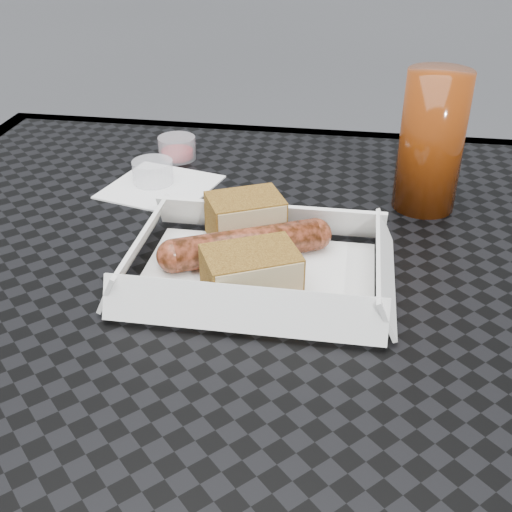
{
  "coord_description": "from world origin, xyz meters",
  "views": [
    {
      "loc": [
        0.14,
        -0.53,
        1.08
      ],
      "look_at": [
        0.06,
        -0.03,
        0.78
      ],
      "focal_mm": 45.0,
      "sensor_mm": 36.0,
      "label": 1
    }
  ],
  "objects_px": {
    "drink_glass": "(431,142)",
    "food_tray": "(258,276)",
    "bratwurst": "(247,245)",
    "patio_table": "(208,322)"
  },
  "relations": [
    {
      "from": "drink_glass",
      "to": "food_tray",
      "type": "bearing_deg",
      "value": -132.26
    },
    {
      "from": "bratwurst",
      "to": "drink_glass",
      "type": "height_order",
      "value": "drink_glass"
    },
    {
      "from": "bratwurst",
      "to": "drink_glass",
      "type": "relative_size",
      "value": 1.04
    },
    {
      "from": "food_tray",
      "to": "bratwurst",
      "type": "distance_m",
      "value": 0.03
    },
    {
      "from": "food_tray",
      "to": "bratwurst",
      "type": "bearing_deg",
      "value": 120.84
    },
    {
      "from": "food_tray",
      "to": "bratwurst",
      "type": "height_order",
      "value": "bratwurst"
    },
    {
      "from": "bratwurst",
      "to": "drink_glass",
      "type": "distance_m",
      "value": 0.24
    },
    {
      "from": "patio_table",
      "to": "food_tray",
      "type": "height_order",
      "value": "food_tray"
    },
    {
      "from": "bratwurst",
      "to": "food_tray",
      "type": "bearing_deg",
      "value": -59.16
    },
    {
      "from": "patio_table",
      "to": "food_tray",
      "type": "relative_size",
      "value": 3.64
    }
  ]
}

